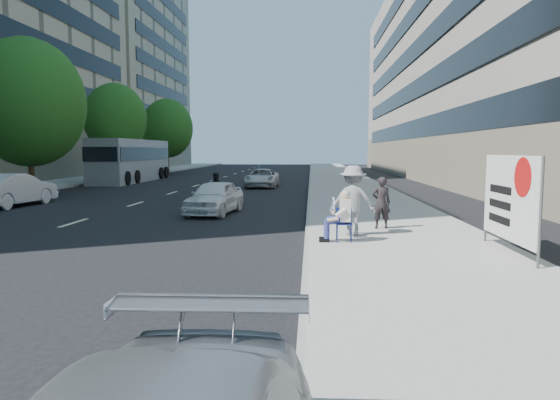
# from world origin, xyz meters

# --- Properties ---
(ground) EXTENTS (160.00, 160.00, 0.00)m
(ground) POSITION_xyz_m (0.00, 0.00, 0.00)
(ground) COLOR black
(ground) RESTS_ON ground
(near_sidewalk) EXTENTS (5.00, 120.00, 0.15)m
(near_sidewalk) POSITION_xyz_m (4.00, 20.00, 0.07)
(near_sidewalk) COLOR #98968E
(near_sidewalk) RESTS_ON ground
(far_sidewalk) EXTENTS (4.50, 120.00, 0.15)m
(far_sidewalk) POSITION_xyz_m (-16.75, 20.00, 0.07)
(far_sidewalk) COLOR #98968E
(far_sidewalk) RESTS_ON ground
(far_bldg_north) EXTENTS (22.00, 28.00, 28.00)m
(far_bldg_north) POSITION_xyz_m (-30.00, 62.00, 14.00)
(far_bldg_north) COLOR tan
(far_bldg_north) RESTS_ON ground
(near_building) EXTENTS (14.00, 70.00, 20.00)m
(near_building) POSITION_xyz_m (17.00, 32.00, 10.00)
(near_building) COLOR gray
(near_building) RESTS_ON ground
(tree_far_c) EXTENTS (6.00, 6.00, 8.47)m
(tree_far_c) POSITION_xyz_m (-13.70, 18.00, 5.02)
(tree_far_c) COLOR #382616
(tree_far_c) RESTS_ON ground
(tree_far_d) EXTENTS (4.80, 4.80, 7.65)m
(tree_far_d) POSITION_xyz_m (-13.70, 30.00, 4.89)
(tree_far_d) COLOR #382616
(tree_far_d) RESTS_ON ground
(tree_far_e) EXTENTS (5.40, 5.40, 7.89)m
(tree_far_e) POSITION_xyz_m (-13.70, 44.00, 4.78)
(tree_far_e) COLOR #382616
(tree_far_e) RESTS_ON ground
(seated_protester) EXTENTS (0.83, 1.12, 1.31)m
(seated_protester) POSITION_xyz_m (2.29, 4.27, 0.87)
(seated_protester) COLOR navy
(seated_protester) RESTS_ON near_sidewalk
(jogger) EXTENTS (1.26, 0.76, 1.90)m
(jogger) POSITION_xyz_m (2.70, 5.29, 1.10)
(jogger) COLOR gray
(jogger) RESTS_ON near_sidewalk
(pedestrian_woman) EXTENTS (0.58, 0.39, 1.54)m
(pedestrian_woman) POSITION_xyz_m (3.64, 6.51, 0.92)
(pedestrian_woman) COLOR black
(pedestrian_woman) RESTS_ON near_sidewalk
(protest_banner) EXTENTS (0.08, 3.06, 2.20)m
(protest_banner) POSITION_xyz_m (5.99, 3.07, 1.40)
(protest_banner) COLOR #4C4C4C
(protest_banner) RESTS_ON near_sidewalk
(white_sedan_near) EXTENTS (2.02, 3.99, 1.30)m
(white_sedan_near) POSITION_xyz_m (-2.18, 10.73, 0.65)
(white_sedan_near) COLOR white
(white_sedan_near) RESTS_ON ground
(white_sedan_mid) EXTENTS (1.92, 4.54, 1.46)m
(white_sedan_mid) POSITION_xyz_m (-11.54, 12.73, 0.73)
(white_sedan_mid) COLOR silver
(white_sedan_mid) RESTS_ON ground
(white_sedan_far) EXTENTS (2.10, 4.45, 1.23)m
(white_sedan_far) POSITION_xyz_m (-1.72, 24.81, 0.62)
(white_sedan_far) COLOR silver
(white_sedan_far) RESTS_ON ground
(motorcycle) EXTENTS (0.70, 2.04, 1.42)m
(motorcycle) POSITION_xyz_m (-2.85, 14.72, 0.64)
(motorcycle) COLOR black
(motorcycle) RESTS_ON ground
(bus) EXTENTS (2.76, 12.07, 3.30)m
(bus) POSITION_xyz_m (-12.71, 30.65, 1.64)
(bus) COLOR gray
(bus) RESTS_ON ground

